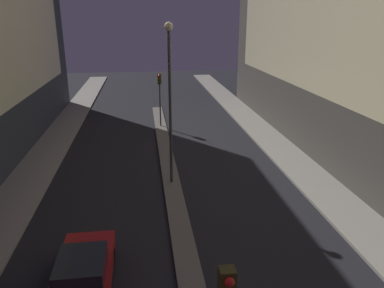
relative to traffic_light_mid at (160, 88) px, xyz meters
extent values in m
cube|color=#66605B|center=(0.00, -10.88, -3.43)|extent=(0.99, 36.19, 0.15)
sphere|color=red|center=(0.00, -26.35, 1.07)|extent=(0.20, 0.20, 0.20)
cylinder|color=#383838|center=(0.00, 0.03, -1.52)|extent=(0.12, 0.12, 3.67)
cube|color=#3D3814|center=(0.00, 0.03, 0.77)|extent=(0.32, 0.28, 0.90)
sphere|color=red|center=(0.00, -0.15, 1.07)|extent=(0.20, 0.20, 0.20)
sphere|color=#4C380A|center=(0.00, -0.15, 0.77)|extent=(0.20, 0.20, 0.20)
sphere|color=#0F3D19|center=(0.00, -0.15, 0.47)|extent=(0.20, 0.20, 0.20)
cylinder|color=#383838|center=(0.00, -12.03, 0.91)|extent=(0.16, 0.16, 8.53)
sphere|color=#F9EAB2|center=(0.00, -12.03, 5.31)|extent=(0.44, 0.44, 0.44)
cube|color=maroon|center=(-3.78, -20.54, -2.85)|extent=(1.90, 4.48, 0.66)
cube|color=black|center=(-3.78, -20.88, -2.25)|extent=(1.62, 2.02, 0.55)
cylinder|color=black|center=(-4.62, -19.15, -3.18)|extent=(0.22, 0.64, 0.64)
cylinder|color=black|center=(-2.93, -19.15, -3.18)|extent=(0.22, 0.64, 0.64)
camera|label=1|loc=(-1.45, -31.96, 5.74)|focal=35.00mm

